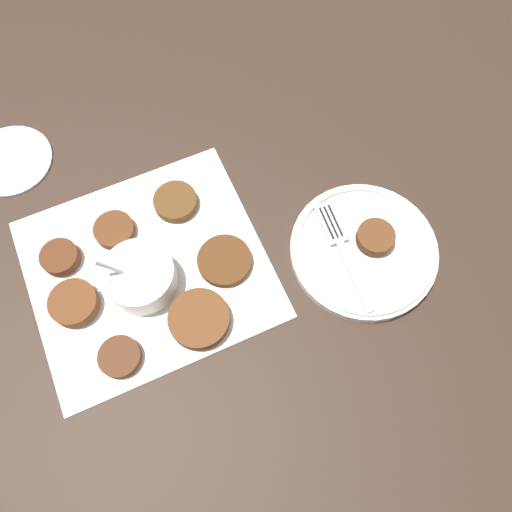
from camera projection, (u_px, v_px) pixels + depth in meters
name	position (u px, v px, depth m)	size (l,w,h in m)	color
ground_plane	(145.00, 270.00, 0.75)	(4.00, 4.00, 0.00)	#38281E
napkin	(148.00, 269.00, 0.75)	(0.36, 0.33, 0.00)	white
sauce_bowl	(140.00, 278.00, 0.72)	(0.11, 0.10, 0.09)	white
fritter_0	(114.00, 230.00, 0.76)	(0.06, 0.06, 0.02)	brown
fritter_1	(74.00, 303.00, 0.71)	(0.07, 0.07, 0.02)	brown
fritter_2	(225.00, 261.00, 0.74)	(0.08, 0.08, 0.01)	#58341A
fritter_3	(176.00, 202.00, 0.78)	(0.07, 0.07, 0.02)	brown
fritter_4	(60.00, 257.00, 0.74)	(0.06, 0.06, 0.02)	#59311B
fritter_5	(120.00, 357.00, 0.69)	(0.06, 0.06, 0.01)	brown
fritter_6	(199.00, 319.00, 0.70)	(0.09, 0.09, 0.02)	brown
serving_plate	(364.00, 250.00, 0.75)	(0.22, 0.22, 0.02)	white
fritter_on_plate	(375.00, 237.00, 0.74)	(0.06, 0.06, 0.02)	brown
fork	(340.00, 243.00, 0.74)	(0.04, 0.18, 0.00)	silver
extra_saucer	(10.00, 160.00, 0.82)	(0.14, 0.14, 0.01)	white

